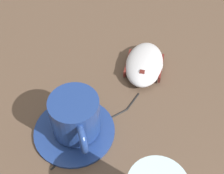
{
  "coord_description": "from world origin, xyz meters",
  "views": [
    {
      "loc": [
        0.17,
        -0.22,
        0.43
      ],
      "look_at": [
        -0.08,
        0.01,
        0.03
      ],
      "focal_mm": 50.0,
      "sensor_mm": 36.0,
      "label": 1
    }
  ],
  "objects": [
    {
      "name": "saucer",
      "position": [
        -0.07,
        -0.08,
        0.0
      ],
      "size": [
        0.13,
        0.13,
        0.01
      ],
      "primitive_type": "cylinder",
      "color": "navy",
      "rests_on": "ground"
    },
    {
      "name": "ground_plane",
      "position": [
        0.0,
        0.0,
        0.0
      ],
      "size": [
        3.0,
        3.0,
        0.0
      ],
      "primitive_type": "plane",
      "color": "brown"
    },
    {
      "name": "computer_mouse",
      "position": [
        -0.09,
        0.1,
        0.01
      ],
      "size": [
        0.12,
        0.13,
        0.03
      ],
      "color": "silver",
      "rests_on": "ground"
    },
    {
      "name": "mouse_cable",
      "position": [
        -0.04,
        -0.05,
        0.0
      ],
      "size": [
        0.02,
        0.2,
        0.0
      ],
      "color": "black",
      "rests_on": "ground"
    },
    {
      "name": "coffee_cup",
      "position": [
        -0.07,
        -0.07,
        0.04
      ],
      "size": [
        0.1,
        0.08,
        0.07
      ],
      "color": "navy",
      "rests_on": "saucer"
    }
  ]
}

